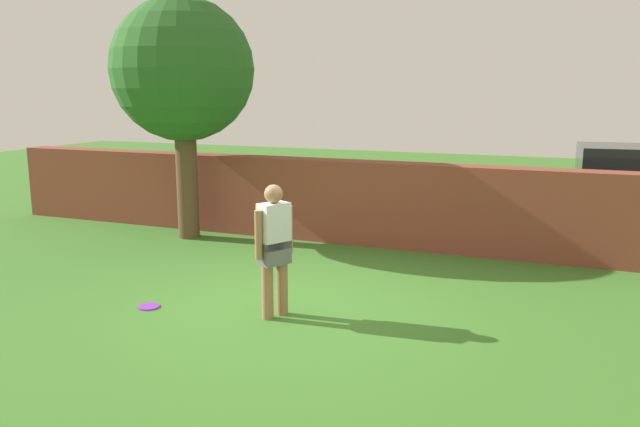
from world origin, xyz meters
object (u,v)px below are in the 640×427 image
person (274,245)px  car (636,194)px  frisbee_purple (149,307)px  tree (183,72)px

person → car: (4.33, 5.92, -0.04)m
frisbee_purple → person: bearing=10.8°
car → frisbee_purple: bearing=42.1°
tree → frisbee_purple: tree is taller
car → frisbee_purple: 8.67m
tree → frisbee_purple: size_ratio=16.02×
person → car: bearing=-8.7°
person → tree: bearing=73.6°
person → frisbee_purple: bearing=128.2°
person → frisbee_purple: 1.88m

